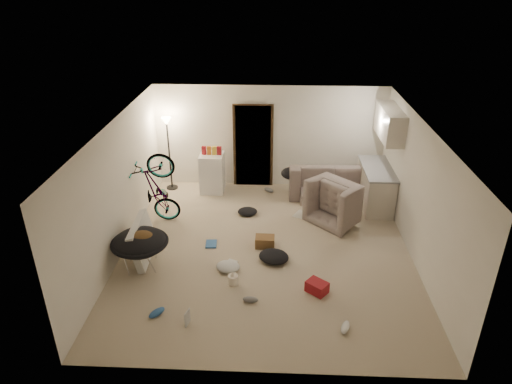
{
  "coord_description": "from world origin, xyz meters",
  "views": [
    {
      "loc": [
        0.14,
        -7.45,
        4.92
      ],
      "look_at": [
        -0.22,
        0.6,
        0.95
      ],
      "focal_mm": 32.0,
      "sensor_mm": 36.0,
      "label": 1
    }
  ],
  "objects_px": {
    "kitchen_counter": "(375,187)",
    "sofa": "(332,183)",
    "mini_fridge": "(212,173)",
    "juicer": "(233,279)",
    "saucer_chair": "(140,247)",
    "drink_case_b": "(317,287)",
    "floor_lamp": "(168,138)",
    "tv_box": "(142,240)",
    "bicycle": "(159,204)",
    "armchair": "(343,204)",
    "drink_case_a": "(265,242)"
  },
  "relations": [
    {
      "from": "bicycle",
      "to": "mini_fridge",
      "type": "relative_size",
      "value": 1.76
    },
    {
      "from": "mini_fridge",
      "to": "drink_case_b",
      "type": "distance_m",
      "value": 4.43
    },
    {
      "from": "kitchen_counter",
      "to": "tv_box",
      "type": "bearing_deg",
      "value": -153.64
    },
    {
      "from": "floor_lamp",
      "to": "bicycle",
      "type": "height_order",
      "value": "floor_lamp"
    },
    {
      "from": "mini_fridge",
      "to": "drink_case_a",
      "type": "relative_size",
      "value": 2.56
    },
    {
      "from": "sofa",
      "to": "drink_case_a",
      "type": "relative_size",
      "value": 5.57
    },
    {
      "from": "floor_lamp",
      "to": "drink_case_b",
      "type": "bearing_deg",
      "value": -49.86
    },
    {
      "from": "bicycle",
      "to": "mini_fridge",
      "type": "bearing_deg",
      "value": -31.13
    },
    {
      "from": "floor_lamp",
      "to": "armchair",
      "type": "bearing_deg",
      "value": -18.24
    },
    {
      "from": "floor_lamp",
      "to": "saucer_chair",
      "type": "relative_size",
      "value": 1.77
    },
    {
      "from": "kitchen_counter",
      "to": "mini_fridge",
      "type": "bearing_deg",
      "value": 171.77
    },
    {
      "from": "floor_lamp",
      "to": "armchair",
      "type": "relative_size",
      "value": 1.67
    },
    {
      "from": "sofa",
      "to": "bicycle",
      "type": "xyz_separation_m",
      "value": [
        -3.81,
        -1.5,
        0.14
      ]
    },
    {
      "from": "drink_case_a",
      "to": "floor_lamp",
      "type": "bearing_deg",
      "value": 134.13
    },
    {
      "from": "drink_case_a",
      "to": "drink_case_b",
      "type": "distance_m",
      "value": 1.64
    },
    {
      "from": "mini_fridge",
      "to": "bicycle",
      "type": "bearing_deg",
      "value": -119.33
    },
    {
      "from": "juicer",
      "to": "saucer_chair",
      "type": "bearing_deg",
      "value": 165.76
    },
    {
      "from": "drink_case_b",
      "to": "tv_box",
      "type": "bearing_deg",
      "value": -156.53
    },
    {
      "from": "kitchen_counter",
      "to": "tv_box",
      "type": "relative_size",
      "value": 1.34
    },
    {
      "from": "sofa",
      "to": "drink_case_a",
      "type": "bearing_deg",
      "value": 54.99
    },
    {
      "from": "sofa",
      "to": "mini_fridge",
      "type": "height_order",
      "value": "mini_fridge"
    },
    {
      "from": "mini_fridge",
      "to": "drink_case_a",
      "type": "height_order",
      "value": "mini_fridge"
    },
    {
      "from": "saucer_chair",
      "to": "armchair",
      "type": "bearing_deg",
      "value": 27.32
    },
    {
      "from": "tv_box",
      "to": "saucer_chair",
      "type": "bearing_deg",
      "value": -82.56
    },
    {
      "from": "tv_box",
      "to": "drink_case_a",
      "type": "height_order",
      "value": "tv_box"
    },
    {
      "from": "drink_case_a",
      "to": "drink_case_b",
      "type": "height_order",
      "value": "drink_case_a"
    },
    {
      "from": "sofa",
      "to": "drink_case_a",
      "type": "distance_m",
      "value": 2.8
    },
    {
      "from": "saucer_chair",
      "to": "drink_case_b",
      "type": "xyz_separation_m",
      "value": [
        3.13,
        -0.58,
        -0.33
      ]
    },
    {
      "from": "sofa",
      "to": "juicer",
      "type": "height_order",
      "value": "sofa"
    },
    {
      "from": "kitchen_counter",
      "to": "sofa",
      "type": "distance_m",
      "value": 1.03
    },
    {
      "from": "tv_box",
      "to": "drink_case_b",
      "type": "bearing_deg",
      "value": -18.34
    },
    {
      "from": "drink_case_a",
      "to": "drink_case_b",
      "type": "bearing_deg",
      "value": -55.14
    },
    {
      "from": "mini_fridge",
      "to": "saucer_chair",
      "type": "relative_size",
      "value": 0.93
    },
    {
      "from": "kitchen_counter",
      "to": "sofa",
      "type": "xyz_separation_m",
      "value": [
        -0.92,
        0.45,
        -0.14
      ]
    },
    {
      "from": "saucer_chair",
      "to": "drink_case_b",
      "type": "height_order",
      "value": "saucer_chair"
    },
    {
      "from": "saucer_chair",
      "to": "juicer",
      "type": "bearing_deg",
      "value": -14.24
    },
    {
      "from": "floor_lamp",
      "to": "drink_case_a",
      "type": "relative_size",
      "value": 4.87
    },
    {
      "from": "mini_fridge",
      "to": "juicer",
      "type": "distance_m",
      "value": 3.76
    },
    {
      "from": "armchair",
      "to": "bicycle",
      "type": "height_order",
      "value": "bicycle"
    },
    {
      "from": "floor_lamp",
      "to": "saucer_chair",
      "type": "height_order",
      "value": "floor_lamp"
    },
    {
      "from": "juicer",
      "to": "floor_lamp",
      "type": "bearing_deg",
      "value": 116.33
    },
    {
      "from": "floor_lamp",
      "to": "juicer",
      "type": "xyz_separation_m",
      "value": [
        1.86,
        -3.75,
        -1.2
      ]
    },
    {
      "from": "kitchen_counter",
      "to": "armchair",
      "type": "bearing_deg",
      "value": -140.23
    },
    {
      "from": "mini_fridge",
      "to": "tv_box",
      "type": "bearing_deg",
      "value": -106.91
    },
    {
      "from": "mini_fridge",
      "to": "armchair",
      "type": "bearing_deg",
      "value": -21.39
    },
    {
      "from": "floor_lamp",
      "to": "mini_fridge",
      "type": "height_order",
      "value": "floor_lamp"
    },
    {
      "from": "saucer_chair",
      "to": "drink_case_b",
      "type": "bearing_deg",
      "value": -10.47
    },
    {
      "from": "mini_fridge",
      "to": "drink_case_b",
      "type": "relative_size",
      "value": 2.79
    },
    {
      "from": "sofa",
      "to": "juicer",
      "type": "distance_m",
      "value": 4.11
    },
    {
      "from": "sofa",
      "to": "bicycle",
      "type": "relative_size",
      "value": 1.24
    }
  ]
}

